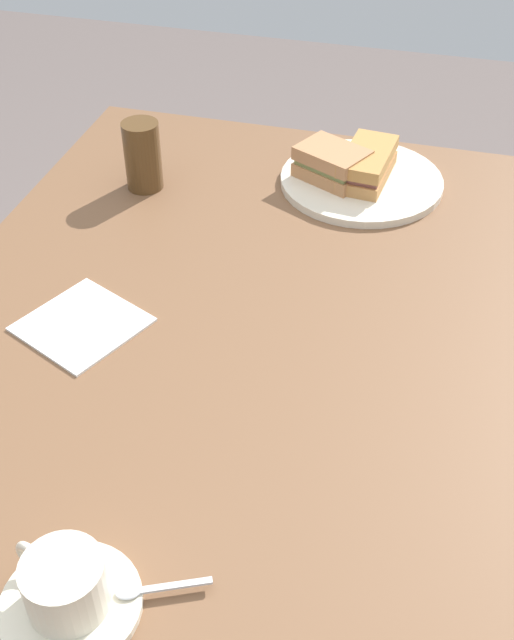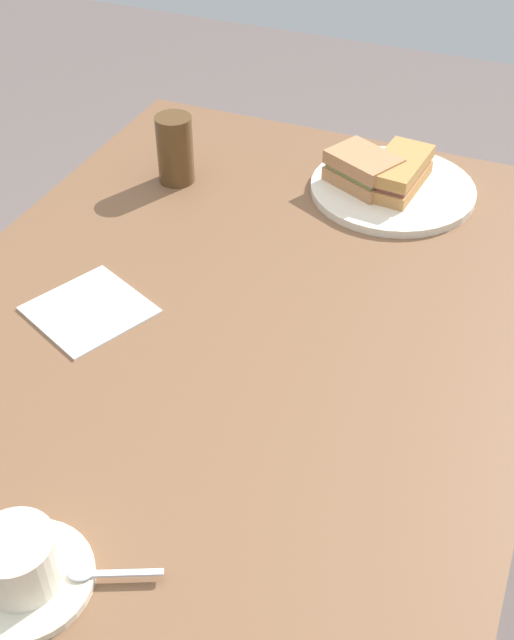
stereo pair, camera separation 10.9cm
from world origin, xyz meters
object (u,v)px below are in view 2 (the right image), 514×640
(sandwich_front, at_px, (399,173))
(coffee_saucer, at_px, (25,580))
(drinking_glass, at_px, (175,149))
(sandwich_plate, at_px, (393,189))
(sandwich_back, at_px, (363,169))
(napkin, at_px, (89,310))
(coffee_cup, at_px, (17,557))
(spoon, at_px, (99,574))
(dining_table, at_px, (215,385))

(sandwich_front, xyz_separation_m, coffee_saucer, (-0.89, 0.15, -0.04))
(sandwich_front, bearing_deg, drinking_glass, 105.94)
(sandwich_plate, relative_size, sandwich_back, 2.03)
(sandwich_plate, distance_m, drinking_glass, 0.39)
(sandwich_plate, xyz_separation_m, napkin, (-0.49, 0.32, -0.01))
(coffee_cup, xyz_separation_m, spoon, (0.03, -0.07, -0.03))
(dining_table, xyz_separation_m, coffee_cup, (-0.41, 0.02, 0.12))
(coffee_saucer, bearing_deg, dining_table, -3.04)
(coffee_saucer, height_order, coffee_cup, coffee_cup)
(dining_table, relative_size, napkin, 8.75)
(sandwich_back, bearing_deg, coffee_cup, 173.84)
(napkin, bearing_deg, coffee_saucer, -156.83)
(dining_table, height_order, spoon, spoon)
(coffee_cup, relative_size, spoon, 1.14)
(dining_table, bearing_deg, sandwich_plate, -14.42)
(sandwich_plate, distance_m, spoon, 0.86)
(sandwich_back, xyz_separation_m, drinking_glass, (-0.09, 0.32, 0.02))
(sandwich_plate, height_order, coffee_cup, coffee_cup)
(sandwich_front, height_order, spoon, sandwich_front)
(sandwich_front, xyz_separation_m, sandwich_back, (-0.02, 0.06, 0.00))
(sandwich_front, relative_size, coffee_cup, 1.45)
(coffee_cup, bearing_deg, spoon, -66.54)
(coffee_cup, bearing_deg, napkin, 23.01)
(sandwich_back, xyz_separation_m, napkin, (-0.47, 0.26, -0.04))
(sandwich_front, relative_size, sandwich_back, 1.10)
(dining_table, xyz_separation_m, coffee_saucer, (-0.41, 0.02, 0.09))
(sandwich_front, relative_size, drinking_glass, 1.28)
(coffee_saucer, xyz_separation_m, spoon, (0.03, -0.07, 0.01))
(sandwich_front, distance_m, napkin, 0.59)
(sandwich_front, bearing_deg, spoon, 174.49)
(dining_table, distance_m, coffee_saucer, 0.42)
(coffee_cup, bearing_deg, sandwich_back, -6.16)
(sandwich_front, xyz_separation_m, napkin, (-0.49, 0.32, -0.04))
(coffee_saucer, bearing_deg, sandwich_plate, -9.27)
(dining_table, bearing_deg, drinking_glass, 33.23)
(dining_table, distance_m, sandwich_front, 0.51)
(napkin, bearing_deg, sandwich_front, -33.69)
(spoon, bearing_deg, sandwich_plate, -5.04)
(sandwich_plate, bearing_deg, drinking_glass, 106.07)
(sandwich_front, height_order, drinking_glass, drinking_glass)
(sandwich_front, distance_m, sandwich_back, 0.06)
(coffee_cup, distance_m, drinking_glass, 0.81)
(spoon, height_order, napkin, spoon)
(coffee_cup, relative_size, napkin, 0.72)
(napkin, relative_size, drinking_glass, 1.23)
(coffee_cup, distance_m, spoon, 0.08)
(coffee_saucer, relative_size, coffee_cup, 1.34)
(spoon, bearing_deg, sandwich_front, -5.51)
(sandwich_plate, relative_size, spoon, 3.04)
(napkin, height_order, drinking_glass, drinking_glass)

